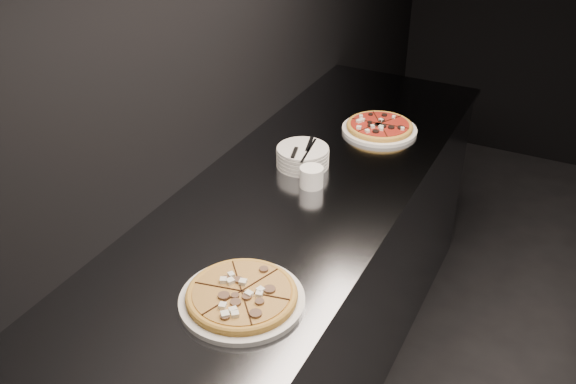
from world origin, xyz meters
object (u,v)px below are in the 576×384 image
at_px(pizza_tomato, 380,127).
at_px(counter, 296,292).
at_px(plate_stack, 303,157).
at_px(ramekin, 311,176).
at_px(pizza_mushroom, 242,296).
at_px(cutlery, 303,149).

bearing_deg(pizza_tomato, counter, -99.39).
relative_size(counter, plate_stack, 12.65).
bearing_deg(counter, ramekin, 58.21).
distance_m(counter, pizza_tomato, 0.75).
height_order(pizza_mushroom, ramekin, ramekin).
relative_size(pizza_tomato, plate_stack, 1.60).
relative_size(cutlery, ramekin, 2.47).
bearing_deg(pizza_tomato, plate_stack, -111.42).
bearing_deg(pizza_mushroom, plate_stack, 103.72).
bearing_deg(pizza_tomato, cutlery, -109.79).
height_order(pizza_mushroom, cutlery, cutlery).
relative_size(pizza_tomato, cutlery, 1.49).
height_order(cutlery, ramekin, cutlery).
height_order(pizza_mushroom, pizza_tomato, pizza_mushroom).
bearing_deg(ramekin, plate_stack, 127.24).
bearing_deg(counter, pizza_mushroom, -78.10).
distance_m(plate_stack, ramekin, 0.16).
distance_m(counter, cutlery, 0.56).
distance_m(pizza_mushroom, pizza_tomato, 1.17).
distance_m(pizza_mushroom, cutlery, 0.78).
xyz_separation_m(pizza_mushroom, plate_stack, (-0.19, 0.77, 0.01)).
bearing_deg(pizza_mushroom, cutlery, 103.43).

